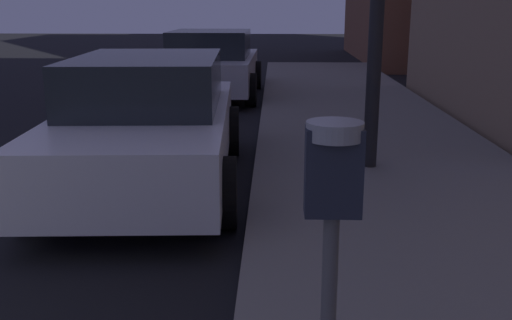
# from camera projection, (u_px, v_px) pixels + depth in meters

# --- Properties ---
(parking_meter) EXTENTS (0.19, 0.19, 1.45)m
(parking_meter) POSITION_uv_depth(u_px,v_px,m) (331.00, 224.00, 2.01)
(parking_meter) COLOR #59595B
(parking_meter) RESTS_ON sidewalk
(car_white) EXTENTS (2.13, 4.38, 1.43)m
(car_white) POSITION_uv_depth(u_px,v_px,m) (149.00, 122.00, 6.50)
(car_white) COLOR silver
(car_white) RESTS_ON ground
(car_silver) EXTENTS (2.10, 4.11, 1.43)m
(car_silver) POSITION_uv_depth(u_px,v_px,m) (211.00, 64.00, 12.82)
(car_silver) COLOR #B7B7BF
(car_silver) RESTS_ON ground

